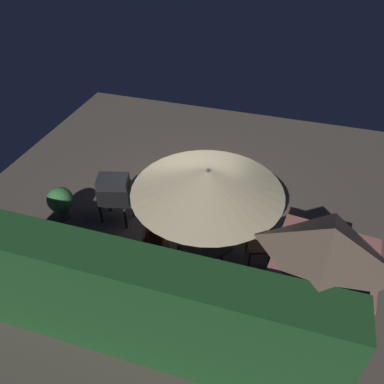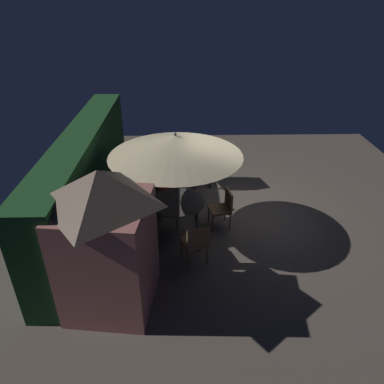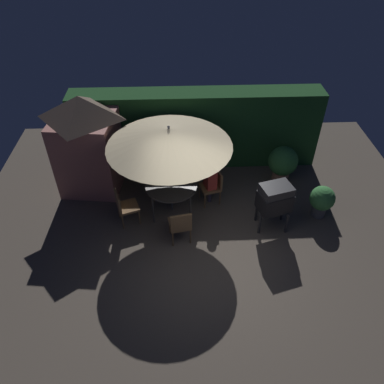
% 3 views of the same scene
% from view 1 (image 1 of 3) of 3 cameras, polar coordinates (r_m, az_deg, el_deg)
% --- Properties ---
extents(ground_plane, '(11.00, 11.00, 0.00)m').
position_cam_1_polar(ground_plane, '(9.23, 0.19, -3.00)').
color(ground_plane, brown).
extents(hedge_backdrop, '(6.62, 0.74, 2.12)m').
position_cam_1_polar(hedge_backdrop, '(6.27, -9.61, -16.04)').
color(hedge_backdrop, '#1E4C23').
rests_on(hedge_backdrop, ground).
extents(garden_shed, '(1.68, 1.63, 2.55)m').
position_cam_1_polar(garden_shed, '(6.37, 17.96, -13.30)').
color(garden_shed, '#B26B60').
rests_on(garden_shed, ground).
extents(patio_table, '(1.22, 1.22, 0.78)m').
position_cam_1_polar(patio_table, '(7.62, 2.08, -6.71)').
color(patio_table, '#47423D').
rests_on(patio_table, ground).
extents(patio_umbrella, '(2.75, 2.75, 2.36)m').
position_cam_1_polar(patio_umbrella, '(6.71, 2.34, 1.56)').
color(patio_umbrella, '#4C4C51').
rests_on(patio_umbrella, ground).
extents(bbq_grill, '(0.81, 0.67, 1.20)m').
position_cam_1_polar(bbq_grill, '(8.68, -11.50, 0.20)').
color(bbq_grill, black).
rests_on(bbq_grill, ground).
extents(chair_near_shed, '(0.58, 0.57, 0.90)m').
position_cam_1_polar(chair_near_shed, '(7.80, -5.90, -7.64)').
color(chair_near_shed, olive).
rests_on(chair_near_shed, ground).
extents(chair_far_side, '(0.50, 0.50, 0.90)m').
position_cam_1_polar(chair_far_side, '(7.04, 0.29, -14.17)').
color(chair_far_side, olive).
rests_on(chair_far_side, ground).
extents(chair_toward_hedge, '(0.59, 0.59, 0.90)m').
position_cam_1_polar(chair_toward_hedge, '(7.91, 10.53, -7.39)').
color(chair_toward_hedge, olive).
rests_on(chair_toward_hedge, ground).
extents(chair_toward_house, '(0.54, 0.54, 0.90)m').
position_cam_1_polar(chair_toward_house, '(8.52, 2.70, -2.60)').
color(chair_toward_house, olive).
rests_on(chair_toward_house, ground).
extents(potted_plant_by_shed, '(0.59, 0.59, 0.83)m').
position_cam_1_polar(potted_plant_by_shed, '(9.28, -18.93, -1.34)').
color(potted_plant_by_shed, '#4C4C51').
rests_on(potted_plant_by_shed, ground).
extents(potted_plant_by_grill, '(0.78, 0.78, 1.04)m').
position_cam_1_polar(potted_plant_by_grill, '(8.11, -20.45, -7.57)').
color(potted_plant_by_grill, '#936651').
rests_on(potted_plant_by_grill, ground).
extents(person_in_red, '(0.33, 0.39, 1.26)m').
position_cam_1_polar(person_in_red, '(7.60, -5.38, -6.28)').
color(person_in_red, '#CC3D33').
rests_on(person_in_red, ground).
extents(person_in_blue, '(0.36, 0.27, 1.26)m').
position_cam_1_polar(person_in_blue, '(6.89, 0.45, -12.29)').
color(person_in_blue, '#3866B2').
rests_on(person_in_blue, ground).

